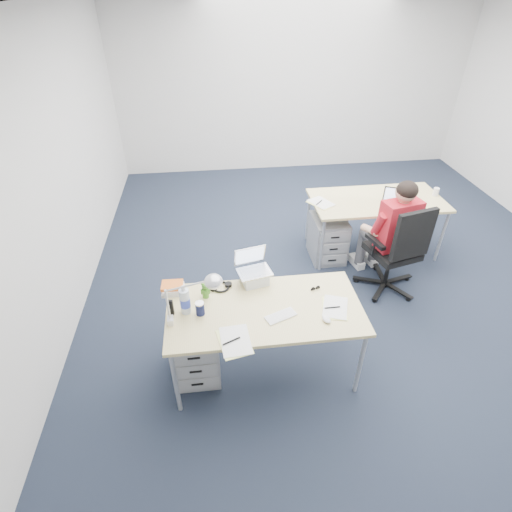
{
  "coord_description": "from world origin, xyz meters",
  "views": [
    {
      "loc": [
        -1.53,
        -3.52,
        2.96
      ],
      "look_at": [
        -1.16,
        -0.55,
        0.85
      ],
      "focal_mm": 28.0,
      "sensor_mm": 36.0,
      "label": 1
    }
  ],
  "objects_px": {
    "book_stack": "(173,288)",
    "office_chair": "(391,266)",
    "computer_mouse": "(327,320)",
    "desk_near": "(265,312)",
    "desk_far": "(377,203)",
    "seated_person": "(388,231)",
    "wireless_keyboard": "(281,316)",
    "desk_lamp": "(186,300)",
    "dark_laptop": "(397,199)",
    "water_bottle": "(185,300)",
    "headphones": "(221,286)",
    "far_cup": "(436,192)",
    "drawer_pedestal_far": "(328,238)",
    "cordless_phone": "(171,307)",
    "sunglasses": "(315,288)",
    "can_koozie": "(200,308)",
    "bear_figurine": "(205,290)",
    "silver_laptop": "(254,268)",
    "drawer_pedestal_near": "(196,348)"
  },
  "relations": [
    {
      "from": "office_chair",
      "to": "seated_person",
      "type": "height_order",
      "value": "seated_person"
    },
    {
      "from": "water_bottle",
      "to": "headphones",
      "type": "bearing_deg",
      "value": 42.63
    },
    {
      "from": "desk_far",
      "to": "drawer_pedestal_far",
      "type": "height_order",
      "value": "desk_far"
    },
    {
      "from": "desk_near",
      "to": "drawer_pedestal_far",
      "type": "bearing_deg",
      "value": 58.01
    },
    {
      "from": "drawer_pedestal_near",
      "to": "can_koozie",
      "type": "xyz_separation_m",
      "value": [
        0.08,
        -0.05,
        0.51
      ]
    },
    {
      "from": "office_chair",
      "to": "dark_laptop",
      "type": "distance_m",
      "value": 0.81
    },
    {
      "from": "dark_laptop",
      "to": "desk_near",
      "type": "bearing_deg",
      "value": -114.96
    },
    {
      "from": "seated_person",
      "to": "drawer_pedestal_near",
      "type": "relative_size",
      "value": 2.37
    },
    {
      "from": "book_stack",
      "to": "dark_laptop",
      "type": "bearing_deg",
      "value": 26.06
    },
    {
      "from": "drawer_pedestal_far",
      "to": "computer_mouse",
      "type": "height_order",
      "value": "computer_mouse"
    },
    {
      "from": "book_stack",
      "to": "office_chair",
      "type": "bearing_deg",
      "value": 15.89
    },
    {
      "from": "seated_person",
      "to": "wireless_keyboard",
      "type": "distance_m",
      "value": 1.89
    },
    {
      "from": "far_cup",
      "to": "book_stack",
      "type": "bearing_deg",
      "value": -154.87
    },
    {
      "from": "drawer_pedestal_far",
      "to": "headphones",
      "type": "height_order",
      "value": "headphones"
    },
    {
      "from": "office_chair",
      "to": "book_stack",
      "type": "xyz_separation_m",
      "value": [
        -2.31,
        -0.66,
        0.46
      ]
    },
    {
      "from": "cordless_phone",
      "to": "desk_lamp",
      "type": "xyz_separation_m",
      "value": [
        0.13,
        -0.1,
        0.16
      ]
    },
    {
      "from": "computer_mouse",
      "to": "book_stack",
      "type": "xyz_separation_m",
      "value": [
        -1.21,
        0.5,
        0.03
      ]
    },
    {
      "from": "bear_figurine",
      "to": "cordless_phone",
      "type": "bearing_deg",
      "value": -168.52
    },
    {
      "from": "wireless_keyboard",
      "to": "sunglasses",
      "type": "distance_m",
      "value": 0.46
    },
    {
      "from": "silver_laptop",
      "to": "book_stack",
      "type": "xyz_separation_m",
      "value": [
        -0.71,
        -0.05,
        -0.11
      ]
    },
    {
      "from": "bear_figurine",
      "to": "cordless_phone",
      "type": "xyz_separation_m",
      "value": [
        -0.28,
        -0.18,
        -0.0
      ]
    },
    {
      "from": "desk_near",
      "to": "silver_laptop",
      "type": "bearing_deg",
      "value": 96.93
    },
    {
      "from": "office_chair",
      "to": "sunglasses",
      "type": "xyz_separation_m",
      "value": [
        -1.09,
        -0.77,
        0.43
      ]
    },
    {
      "from": "can_koozie",
      "to": "bear_figurine",
      "type": "distance_m",
      "value": 0.21
    },
    {
      "from": "desk_far",
      "to": "desk_near",
      "type": "bearing_deg",
      "value": -133.07
    },
    {
      "from": "desk_lamp",
      "to": "bear_figurine",
      "type": "bearing_deg",
      "value": 63.47
    },
    {
      "from": "desk_near",
      "to": "desk_far",
      "type": "distance_m",
      "value": 2.4
    },
    {
      "from": "drawer_pedestal_near",
      "to": "water_bottle",
      "type": "xyz_separation_m",
      "value": [
        -0.04,
        -0.02,
        0.59
      ]
    },
    {
      "from": "wireless_keyboard",
      "to": "desk_lamp",
      "type": "bearing_deg",
      "value": 155.55
    },
    {
      "from": "drawer_pedestal_near",
      "to": "bear_figurine",
      "type": "xyz_separation_m",
      "value": [
        0.13,
        0.15,
        0.53
      ]
    },
    {
      "from": "can_koozie",
      "to": "desk_lamp",
      "type": "distance_m",
      "value": 0.21
    },
    {
      "from": "computer_mouse",
      "to": "water_bottle",
      "type": "bearing_deg",
      "value": 148.01
    },
    {
      "from": "seated_person",
      "to": "can_koozie",
      "type": "bearing_deg",
      "value": -163.46
    },
    {
      "from": "desk_far",
      "to": "computer_mouse",
      "type": "xyz_separation_m",
      "value": [
        -1.18,
        -1.96,
        0.06
      ]
    },
    {
      "from": "cordless_phone",
      "to": "wireless_keyboard",
      "type": "bearing_deg",
      "value": 1.62
    },
    {
      "from": "office_chair",
      "to": "headphones",
      "type": "distance_m",
      "value": 2.06
    },
    {
      "from": "dark_laptop",
      "to": "headphones",
      "type": "bearing_deg",
      "value": -125.71
    },
    {
      "from": "drawer_pedestal_far",
      "to": "cordless_phone",
      "type": "bearing_deg",
      "value": -137.46
    },
    {
      "from": "book_stack",
      "to": "dark_laptop",
      "type": "height_order",
      "value": "dark_laptop"
    },
    {
      "from": "computer_mouse",
      "to": "dark_laptop",
      "type": "height_order",
      "value": "dark_laptop"
    },
    {
      "from": "dark_laptop",
      "to": "seated_person",
      "type": "bearing_deg",
      "value": -96.81
    },
    {
      "from": "headphones",
      "to": "silver_laptop",
      "type": "bearing_deg",
      "value": -6.57
    },
    {
      "from": "office_chair",
      "to": "computer_mouse",
      "type": "distance_m",
      "value": 1.66
    },
    {
      "from": "desk_far",
      "to": "silver_laptop",
      "type": "xyz_separation_m",
      "value": [
        -1.68,
        -1.4,
        0.2
      ]
    },
    {
      "from": "book_stack",
      "to": "can_koozie",
      "type": "bearing_deg",
      "value": -52.71
    },
    {
      "from": "book_stack",
      "to": "desk_far",
      "type": "bearing_deg",
      "value": 31.34
    },
    {
      "from": "drawer_pedestal_near",
      "to": "book_stack",
      "type": "height_order",
      "value": "book_stack"
    },
    {
      "from": "office_chair",
      "to": "far_cup",
      "type": "bearing_deg",
      "value": 30.7
    },
    {
      "from": "seated_person",
      "to": "headphones",
      "type": "height_order",
      "value": "seated_person"
    },
    {
      "from": "desk_lamp",
      "to": "far_cup",
      "type": "height_order",
      "value": "desk_lamp"
    }
  ]
}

